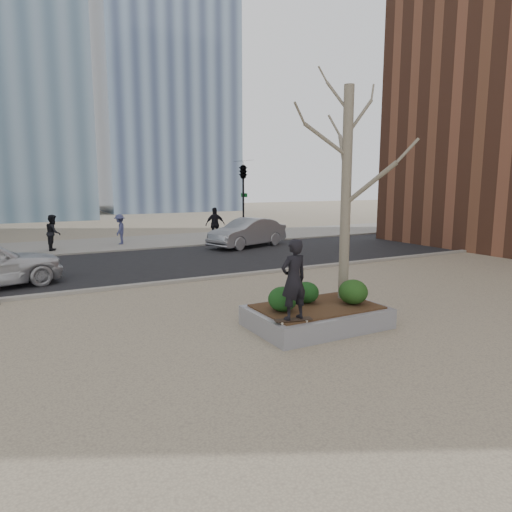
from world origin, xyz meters
TOP-DOWN VIEW (x-y plane):
  - ground at (0.00, 0.00)m, footprint 120.00×120.00m
  - street at (0.00, 10.00)m, footprint 60.00×8.00m
  - far_sidewalk at (0.00, 17.00)m, footprint 60.00×6.00m
  - planter at (1.00, 0.00)m, footprint 3.00×2.00m
  - planter_mulch at (1.00, 0.00)m, footprint 2.70×1.70m
  - sycamore_tree at (2.00, 0.30)m, footprint 2.80×2.80m
  - shrub_left at (0.08, -0.01)m, footprint 0.64×0.64m
  - shrub_middle at (0.93, 0.33)m, footprint 0.59×0.59m
  - shrub_right at (1.83, -0.27)m, footprint 0.67×0.67m
  - skateboard at (-0.10, -0.71)m, footprint 0.80×0.37m
  - skateboarder at (-0.10, -0.71)m, footprint 0.63×0.44m
  - car_silver at (5.67, 12.49)m, footprint 4.68×2.87m
  - car_third at (16.72, 11.07)m, footprint 4.92×2.08m
  - pedestrian_a at (-3.23, 15.80)m, footprint 0.80×0.95m
  - pedestrian_b at (0.10, 16.59)m, footprint 0.96×1.19m
  - pedestrian_c at (5.08, 15.32)m, footprint 1.15×0.57m
  - traffic_light_far at (6.50, 14.60)m, footprint 0.60×2.48m

SIDE VIEW (x-z plane):
  - ground at x=0.00m, z-range 0.00..0.00m
  - street at x=0.00m, z-range 0.00..0.02m
  - far_sidewalk at x=0.00m, z-range 0.00..0.02m
  - planter at x=1.00m, z-range 0.00..0.45m
  - planter_mulch at x=1.00m, z-range 0.45..0.49m
  - skateboard at x=-0.10m, z-range 0.45..0.53m
  - car_third at x=16.72m, z-range 0.02..1.43m
  - shrub_middle at x=0.93m, z-range 0.49..0.99m
  - car_silver at x=5.67m, z-range 0.02..1.48m
  - shrub_left at x=0.08m, z-range 0.49..1.03m
  - shrub_right at x=1.83m, z-range 0.49..1.06m
  - pedestrian_b at x=0.10m, z-range 0.02..1.63m
  - pedestrian_a at x=-3.23m, z-range 0.02..1.76m
  - pedestrian_c at x=5.08m, z-range 0.02..1.92m
  - skateboarder at x=-0.10m, z-range 0.53..2.17m
  - traffic_light_far at x=6.50m, z-range 0.00..4.50m
  - sycamore_tree at x=2.00m, z-range 0.49..7.09m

